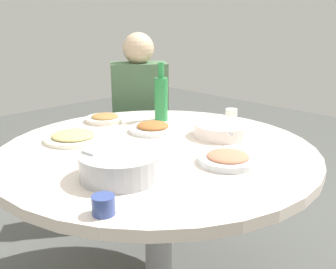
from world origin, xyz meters
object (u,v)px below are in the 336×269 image
(rice_bowl, at_px, (120,165))
(green_bottle, at_px, (161,97))
(dish_shrimp, at_px, (228,159))
(stool_for_diner_left, at_px, (141,182))
(dish_tofu_braise, at_px, (105,118))
(diner_left, at_px, (139,105))
(dish_stirfry, at_px, (153,128))
(tea_cup_near, at_px, (231,114))
(round_dining_table, at_px, (158,169))
(dish_noodles, at_px, (73,137))
(tea_cup_far, at_px, (103,205))
(soup_bowl, at_px, (222,130))

(rice_bowl, bearing_deg, green_bottle, -143.90)
(dish_shrimp, distance_m, stool_for_diner_left, 1.27)
(dish_tofu_braise, xyz_separation_m, stool_for_diner_left, (-0.43, -0.24, -0.57))
(rice_bowl, bearing_deg, diner_left, -133.41)
(stool_for_diner_left, relative_size, diner_left, 0.56)
(rice_bowl, bearing_deg, dish_stirfry, -143.75)
(dish_shrimp, height_order, stool_for_diner_left, dish_shrimp)
(green_bottle, distance_m, tea_cup_near, 0.38)
(dish_tofu_braise, xyz_separation_m, dish_stirfry, (-0.05, 0.31, 0.00))
(rice_bowl, xyz_separation_m, dish_tofu_braise, (-0.39, -0.63, -0.03))
(rice_bowl, bearing_deg, tea_cup_near, -167.12)
(round_dining_table, distance_m, tea_cup_near, 0.60)
(green_bottle, bearing_deg, dish_shrimp, 68.14)
(tea_cup_near, bearing_deg, dish_tofu_braise, -40.79)
(dish_noodles, height_order, dish_tofu_braise, same)
(dish_noodles, relative_size, tea_cup_far, 3.90)
(dish_stirfry, xyz_separation_m, stool_for_diner_left, (-0.38, -0.55, -0.57))
(rice_bowl, relative_size, dish_noodles, 1.10)
(soup_bowl, relative_size, green_bottle, 0.86)
(green_bottle, height_order, diner_left, diner_left)
(round_dining_table, distance_m, green_bottle, 0.48)
(dish_tofu_braise, distance_m, diner_left, 0.50)
(tea_cup_far, distance_m, diner_left, 1.45)
(tea_cup_far, bearing_deg, dish_stirfry, -142.01)
(round_dining_table, relative_size, dish_noodles, 5.18)
(rice_bowl, xyz_separation_m, stool_for_diner_left, (-0.82, -0.87, -0.60))
(diner_left, bearing_deg, green_bottle, 63.17)
(dish_noodles, height_order, tea_cup_near, tea_cup_near)
(dish_noodles, relative_size, green_bottle, 0.85)
(dish_noodles, xyz_separation_m, green_bottle, (-0.50, 0.02, 0.10))
(round_dining_table, xyz_separation_m, rice_bowl, (0.30, 0.14, 0.14))
(soup_bowl, bearing_deg, dish_shrimp, 41.60)
(dish_tofu_braise, bearing_deg, soup_bowl, 111.57)
(soup_bowl, xyz_separation_m, dish_stirfry, (0.18, -0.27, -0.01))
(dish_shrimp, xyz_separation_m, stool_for_diner_left, (-0.46, -1.04, -0.57))
(tea_cup_near, bearing_deg, rice_bowl, 12.88)
(soup_bowl, xyz_separation_m, green_bottle, (0.01, -0.39, 0.09))
(green_bottle, bearing_deg, rice_bowl, 36.10)
(dish_shrimp, xyz_separation_m, dish_stirfry, (-0.08, -0.49, 0.00))
(tea_cup_near, bearing_deg, round_dining_table, 6.15)
(soup_bowl, distance_m, dish_tofu_braise, 0.62)
(soup_bowl, distance_m, dish_shrimp, 0.34)
(green_bottle, relative_size, tea_cup_near, 4.84)
(round_dining_table, relative_size, stool_for_diner_left, 3.05)
(dish_tofu_braise, distance_m, dish_shrimp, 0.80)
(dish_stirfry, distance_m, green_bottle, 0.23)
(tea_cup_near, bearing_deg, dish_shrimp, 35.62)
(dish_stirfry, relative_size, green_bottle, 0.74)
(green_bottle, distance_m, tea_cup_far, 1.00)
(tea_cup_far, bearing_deg, rice_bowl, -138.27)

